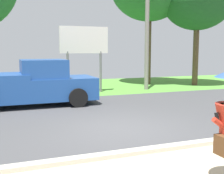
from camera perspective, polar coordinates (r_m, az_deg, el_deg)
ground_plane at (r=11.18m, az=-3.87°, el=-4.68°), size 40.00×22.00×0.20m
pickup_truck at (r=12.29m, az=-15.46°, el=0.49°), size 5.20×2.28×1.88m
utility_pole at (r=16.88m, az=6.97°, el=13.68°), size 1.80×0.24×7.97m
roadside_billboard at (r=15.42m, az=-5.49°, el=8.29°), size 2.60×0.12×3.50m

